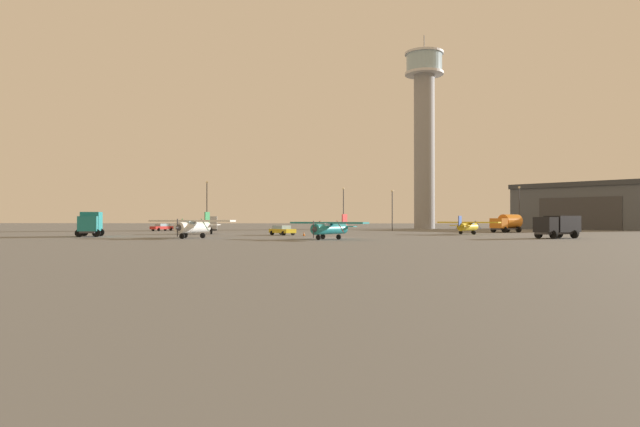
{
  "coord_description": "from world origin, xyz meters",
  "views": [
    {
      "loc": [
        3.99,
        -67.81,
        2.35
      ],
      "look_at": [
        -3.84,
        28.17,
        3.2
      ],
      "focal_mm": 31.58,
      "sensor_mm": 36.0,
      "label": 1
    }
  ],
  "objects_px": {
    "light_post_east": "(343,205)",
    "light_post_centre": "(519,204)",
    "airplane_teal": "(330,228)",
    "airplane_white": "(193,226)",
    "truck_box_teal": "(90,223)",
    "light_post_north": "(392,206)",
    "light_post_west": "(207,201)",
    "car_yellow": "(282,230)",
    "car_red": "(162,227)",
    "truck_flatbed_silver": "(204,226)",
    "control_tower": "(424,124)",
    "traffic_cone_near_left": "(304,234)",
    "truck_box_black": "(558,225)",
    "airplane_yellow": "(468,226)",
    "truck_fuel_tanker_orange": "(507,223)"
  },
  "relations": [
    {
      "from": "truck_fuel_tanker_orange",
      "to": "traffic_cone_near_left",
      "type": "height_order",
      "value": "truck_fuel_tanker_orange"
    },
    {
      "from": "truck_box_black",
      "to": "light_post_east",
      "type": "height_order",
      "value": "light_post_east"
    },
    {
      "from": "truck_flatbed_silver",
      "to": "control_tower",
      "type": "bearing_deg",
      "value": 37.54
    },
    {
      "from": "airplane_yellow",
      "to": "truck_box_black",
      "type": "height_order",
      "value": "airplane_yellow"
    },
    {
      "from": "light_post_west",
      "to": "light_post_east",
      "type": "distance_m",
      "value": 27.2
    },
    {
      "from": "light_post_north",
      "to": "traffic_cone_near_left",
      "type": "xyz_separation_m",
      "value": [
        -13.34,
        -33.68,
        -4.45
      ]
    },
    {
      "from": "airplane_teal",
      "to": "light_post_centre",
      "type": "distance_m",
      "value": 59.57
    },
    {
      "from": "airplane_white",
      "to": "truck_box_teal",
      "type": "distance_m",
      "value": 15.87
    },
    {
      "from": "light_post_west",
      "to": "light_post_east",
      "type": "xyz_separation_m",
      "value": [
        26.93,
        3.77,
        -0.62
      ]
    },
    {
      "from": "light_post_centre",
      "to": "airplane_white",
      "type": "bearing_deg",
      "value": -137.25
    },
    {
      "from": "truck_flatbed_silver",
      "to": "light_post_centre",
      "type": "bearing_deg",
      "value": 13.8
    },
    {
      "from": "light_post_east",
      "to": "car_red",
      "type": "bearing_deg",
      "value": -164.38
    },
    {
      "from": "truck_box_teal",
      "to": "light_post_north",
      "type": "relative_size",
      "value": 0.76
    },
    {
      "from": "airplane_teal",
      "to": "light_post_centre",
      "type": "relative_size",
      "value": 1.06
    },
    {
      "from": "airplane_teal",
      "to": "truck_flatbed_silver",
      "type": "relative_size",
      "value": 1.5
    },
    {
      "from": "airplane_white",
      "to": "light_post_east",
      "type": "relative_size",
      "value": 1.25
    },
    {
      "from": "car_yellow",
      "to": "light_post_west",
      "type": "distance_m",
      "value": 36.85
    },
    {
      "from": "light_post_east",
      "to": "light_post_centre",
      "type": "height_order",
      "value": "light_post_centre"
    },
    {
      "from": "airplane_white",
      "to": "light_post_west",
      "type": "relative_size",
      "value": 1.1
    },
    {
      "from": "airplane_yellow",
      "to": "airplane_teal",
      "type": "bearing_deg",
      "value": 168.13
    },
    {
      "from": "airplane_teal",
      "to": "light_post_east",
      "type": "height_order",
      "value": "light_post_east"
    },
    {
      "from": "truck_flatbed_silver",
      "to": "light_post_east",
      "type": "xyz_separation_m",
      "value": [
        19.83,
        29.76,
        3.83
      ]
    },
    {
      "from": "truck_flatbed_silver",
      "to": "light_post_centre",
      "type": "xyz_separation_m",
      "value": [
        54.05,
        28.76,
        3.84
      ]
    },
    {
      "from": "truck_fuel_tanker_orange",
      "to": "car_red",
      "type": "xyz_separation_m",
      "value": [
        -62.11,
        6.62,
        -0.92
      ]
    },
    {
      "from": "light_post_east",
      "to": "light_post_north",
      "type": "xyz_separation_m",
      "value": [
        9.55,
        -4.2,
        -0.36
      ]
    },
    {
      "from": "light_post_east",
      "to": "light_post_north",
      "type": "bearing_deg",
      "value": -23.76
    },
    {
      "from": "car_red",
      "to": "airplane_white",
      "type": "bearing_deg",
      "value": 54.14
    },
    {
      "from": "airplane_yellow",
      "to": "car_yellow",
      "type": "height_order",
      "value": "airplane_yellow"
    },
    {
      "from": "airplane_white",
      "to": "truck_flatbed_silver",
      "type": "distance_m",
      "value": 18.07
    },
    {
      "from": "truck_box_black",
      "to": "light_post_centre",
      "type": "distance_m",
      "value": 44.35
    },
    {
      "from": "car_yellow",
      "to": "airplane_yellow",
      "type": "bearing_deg",
      "value": 55.49
    },
    {
      "from": "light_post_west",
      "to": "car_red",
      "type": "bearing_deg",
      "value": -140.69
    },
    {
      "from": "airplane_white",
      "to": "traffic_cone_near_left",
      "type": "bearing_deg",
      "value": 139.29
    },
    {
      "from": "light_post_west",
      "to": "light_post_north",
      "type": "xyz_separation_m",
      "value": [
        36.48,
        -0.43,
        -0.99
      ]
    },
    {
      "from": "airplane_white",
      "to": "light_post_centre",
      "type": "xyz_separation_m",
      "value": [
        50.21,
        46.41,
        3.65
      ]
    },
    {
      "from": "truck_flatbed_silver",
      "to": "light_post_north",
      "type": "bearing_deg",
      "value": 26.81
    },
    {
      "from": "truck_box_black",
      "to": "traffic_cone_near_left",
      "type": "bearing_deg",
      "value": -46.79
    },
    {
      "from": "truck_box_black",
      "to": "car_red",
      "type": "distance_m",
      "value": 70.34
    },
    {
      "from": "truck_flatbed_silver",
      "to": "car_red",
      "type": "bearing_deg",
      "value": 110.52
    },
    {
      "from": "light_post_north",
      "to": "light_post_centre",
      "type": "xyz_separation_m",
      "value": [
        24.67,
        3.2,
        0.38
      ]
    },
    {
      "from": "truck_box_teal",
      "to": "light_post_west",
      "type": "xyz_separation_m",
      "value": [
        4.2,
        38.91,
        3.98
      ]
    },
    {
      "from": "airplane_teal",
      "to": "car_red",
      "type": "height_order",
      "value": "airplane_teal"
    },
    {
      "from": "airplane_teal",
      "to": "airplane_white",
      "type": "distance_m",
      "value": 16.68
    },
    {
      "from": "truck_flatbed_silver",
      "to": "car_red",
      "type": "distance_m",
      "value": 24.69
    },
    {
      "from": "airplane_yellow",
      "to": "light_post_north",
      "type": "height_order",
      "value": "light_post_north"
    },
    {
      "from": "car_red",
      "to": "light_post_north",
      "type": "height_order",
      "value": "light_post_north"
    },
    {
      "from": "truck_flatbed_silver",
      "to": "light_post_centre",
      "type": "distance_m",
      "value": 61.34
    },
    {
      "from": "airplane_white",
      "to": "light_post_west",
      "type": "xyz_separation_m",
      "value": [
        -10.94,
        43.64,
        4.26
      ]
    },
    {
      "from": "control_tower",
      "to": "light_post_north",
      "type": "distance_m",
      "value": 30.78
    },
    {
      "from": "light_post_east",
      "to": "truck_flatbed_silver",
      "type": "bearing_deg",
      "value": -123.68
    }
  ]
}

